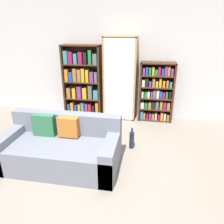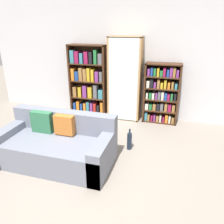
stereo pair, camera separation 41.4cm
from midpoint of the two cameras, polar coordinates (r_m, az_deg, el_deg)
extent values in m
plane|color=gray|center=(3.25, -5.28, -18.37)|extent=(16.00, 16.00, 0.00)
cube|color=silver|center=(5.16, 5.43, 13.53)|extent=(6.78, 0.06, 2.70)
cube|color=slate|center=(3.62, -11.31, -9.99)|extent=(1.82, 0.90, 0.41)
cube|color=slate|center=(3.72, -9.33, -2.28)|extent=(1.82, 0.20, 0.35)
cube|color=slate|center=(4.00, -21.85, -7.02)|extent=(0.20, 0.90, 0.53)
cube|color=slate|center=(3.33, 1.37, -11.37)|extent=(0.20, 0.90, 0.53)
cube|color=#2D6B47|center=(3.73, -14.81, -2.59)|extent=(0.36, 0.12, 0.36)
cube|color=#B76628|center=(3.55, -9.09, -3.41)|extent=(0.32, 0.12, 0.32)
cube|color=#3D2314|center=(5.43, -8.23, 8.32)|extent=(0.04, 0.32, 1.68)
cube|color=#3D2314|center=(5.15, 0.59, 7.79)|extent=(0.04, 0.32, 1.68)
cube|color=#3D2314|center=(5.14, -4.18, 17.06)|extent=(0.90, 0.32, 0.02)
cube|color=#3D2314|center=(5.53, -3.71, -0.25)|extent=(0.90, 0.32, 0.02)
cube|color=#3D2314|center=(5.41, -3.38, 8.47)|extent=(0.90, 0.01, 1.68)
cube|color=#3D2314|center=(5.39, -3.82, 3.88)|extent=(0.82, 0.32, 0.02)
cube|color=#3D2314|center=(5.27, -3.93, 8.09)|extent=(0.82, 0.32, 0.02)
cube|color=#3D2314|center=(5.19, -4.05, 12.45)|extent=(0.82, 0.32, 0.02)
cube|color=#1E4293|center=(5.59, -7.21, 1.41)|extent=(0.06, 0.24, 0.25)
cube|color=orange|center=(5.55, -6.37, 1.53)|extent=(0.07, 0.24, 0.30)
cube|color=#1E4293|center=(5.53, -5.48, 1.17)|extent=(0.05, 0.24, 0.24)
cube|color=orange|center=(5.50, -4.63, 1.18)|extent=(0.06, 0.24, 0.26)
cube|color=teal|center=(5.46, -3.82, 1.32)|extent=(0.07, 0.24, 0.31)
cube|color=#7A3384|center=(5.44, -2.88, 1.13)|extent=(0.06, 0.24, 0.29)
cube|color=#AD231E|center=(5.41, -2.02, 1.02)|extent=(0.06, 0.24, 0.28)
cube|color=black|center=(5.39, -1.16, 0.72)|extent=(0.06, 0.24, 0.24)
cube|color=orange|center=(5.35, -0.19, 1.08)|extent=(0.06, 0.24, 0.33)
cube|color=olive|center=(5.45, -7.16, 5.45)|extent=(0.09, 0.24, 0.24)
cube|color=gold|center=(5.41, -5.87, 5.36)|extent=(0.08, 0.24, 0.24)
cube|color=#7A3384|center=(5.35, -4.60, 5.50)|extent=(0.10, 0.24, 0.29)
cube|color=gold|center=(5.31, -3.23, 5.27)|extent=(0.10, 0.24, 0.26)
cube|color=#5B5B60|center=(5.26, -1.83, 5.52)|extent=(0.09, 0.24, 0.33)
cube|color=teal|center=(5.24, -0.43, 4.79)|extent=(0.11, 0.24, 0.22)
cube|color=orange|center=(5.36, -7.60, 9.85)|extent=(0.08, 0.24, 0.28)
cube|color=#1E4293|center=(5.33, -6.59, 9.46)|extent=(0.09, 0.24, 0.22)
cube|color=olive|center=(5.28, -5.58, 9.89)|extent=(0.09, 0.24, 0.31)
cube|color=olive|center=(5.25, -4.51, 9.74)|extent=(0.08, 0.24, 0.29)
cube|color=gold|center=(5.21, -3.53, 9.82)|extent=(0.07, 0.24, 0.31)
cube|color=gold|center=(5.18, -2.48, 9.64)|extent=(0.07, 0.24, 0.29)
cube|color=#7A3384|center=(5.16, -1.37, 9.32)|extent=(0.08, 0.24, 0.24)
cube|color=#5B5B60|center=(5.13, -0.28, 9.25)|extent=(0.07, 0.24, 0.24)
cube|color=teal|center=(5.29, -7.72, 14.20)|extent=(0.09, 0.24, 0.29)
cube|color=#8E1947|center=(5.24, -6.56, 14.09)|extent=(0.10, 0.24, 0.27)
cube|color=teal|center=(5.20, -5.34, 13.85)|extent=(0.08, 0.24, 0.23)
cube|color=#8E1947|center=(5.16, -4.10, 14.02)|extent=(0.09, 0.24, 0.27)
cube|color=black|center=(5.12, -2.89, 13.99)|extent=(0.07, 0.24, 0.27)
cube|color=#237038|center=(5.08, -1.66, 14.21)|extent=(0.07, 0.24, 0.31)
cube|color=#5B5B60|center=(5.06, -0.40, 13.74)|extent=(0.09, 0.24, 0.24)
cube|color=#AD7F4C|center=(5.08, 1.88, 8.67)|extent=(0.04, 0.36, 1.86)
cube|color=#AD7F4C|center=(4.96, 9.75, 8.04)|extent=(0.04, 0.36, 1.86)
cube|color=#AD7F4C|center=(4.87, 6.20, 18.95)|extent=(0.73, 0.36, 0.02)
cube|color=#AD7F4C|center=(5.29, 5.39, -1.35)|extent=(0.73, 0.36, 0.02)
cube|color=#AD7F4C|center=(5.17, 6.13, 8.80)|extent=(0.73, 0.01, 1.86)
cube|color=silver|center=(4.84, 5.37, 7.91)|extent=(0.65, 0.01, 1.84)
cube|color=#AD7F4C|center=(5.16, 5.54, 2.48)|extent=(0.65, 0.32, 0.02)
cube|color=#AD7F4C|center=(5.05, 5.69, 6.37)|extent=(0.65, 0.32, 0.02)
cube|color=#AD7F4C|center=(4.96, 5.85, 10.41)|extent=(0.65, 0.32, 0.02)
cube|color=#AD7F4C|center=(4.91, 6.02, 14.57)|extent=(0.65, 0.32, 0.02)
cylinder|color=silver|center=(5.34, 2.74, -0.56)|extent=(0.01, 0.01, 0.06)
cone|color=silver|center=(5.31, 2.76, 0.15)|extent=(0.07, 0.07, 0.08)
cylinder|color=silver|center=(5.29, 3.75, -0.79)|extent=(0.01, 0.01, 0.06)
cone|color=silver|center=(5.26, 3.77, -0.07)|extent=(0.07, 0.07, 0.08)
cylinder|color=silver|center=(5.29, 4.89, -0.82)|extent=(0.01, 0.01, 0.06)
cone|color=silver|center=(5.27, 4.91, -0.10)|extent=(0.07, 0.07, 0.08)
cylinder|color=silver|center=(5.28, 5.98, -0.91)|extent=(0.01, 0.01, 0.06)
cone|color=silver|center=(5.25, 6.01, -0.20)|extent=(0.07, 0.07, 0.08)
cylinder|color=silver|center=(5.25, 7.05, -1.08)|extent=(0.01, 0.01, 0.06)
cone|color=silver|center=(5.23, 7.09, -0.36)|extent=(0.07, 0.07, 0.08)
cylinder|color=silver|center=(5.25, 8.17, -1.17)|extent=(0.01, 0.01, 0.06)
cone|color=silver|center=(5.22, 8.21, -0.45)|extent=(0.07, 0.07, 0.08)
cylinder|color=silver|center=(5.17, 3.31, 3.14)|extent=(0.01, 0.01, 0.07)
cone|color=silver|center=(5.15, 3.33, 3.94)|extent=(0.09, 0.09, 0.08)
cylinder|color=silver|center=(5.12, 5.52, 2.90)|extent=(0.01, 0.01, 0.07)
cone|color=silver|center=(5.10, 5.55, 3.70)|extent=(0.09, 0.09, 0.08)
cylinder|color=silver|center=(5.10, 7.80, 2.71)|extent=(0.01, 0.01, 0.07)
cone|color=silver|center=(5.08, 7.84, 3.52)|extent=(0.09, 0.09, 0.08)
cylinder|color=silver|center=(5.10, 3.02, 7.24)|extent=(0.01, 0.01, 0.09)
cone|color=silver|center=(5.07, 3.04, 8.27)|extent=(0.09, 0.09, 0.10)
cylinder|color=silver|center=(5.07, 4.36, 7.11)|extent=(0.01, 0.01, 0.09)
cone|color=silver|center=(5.04, 4.39, 8.15)|extent=(0.09, 0.09, 0.10)
cylinder|color=silver|center=(5.03, 5.70, 6.95)|extent=(0.01, 0.01, 0.09)
cone|color=silver|center=(5.01, 5.74, 8.00)|extent=(0.09, 0.09, 0.10)
cylinder|color=silver|center=(5.00, 7.07, 6.81)|extent=(0.01, 0.01, 0.09)
cone|color=silver|center=(4.98, 7.12, 7.86)|extent=(0.09, 0.09, 0.10)
cylinder|color=silver|center=(4.99, 8.48, 6.71)|extent=(0.01, 0.01, 0.09)
cone|color=silver|center=(4.97, 8.54, 7.76)|extent=(0.09, 0.09, 0.10)
cylinder|color=silver|center=(4.98, 3.18, 11.05)|extent=(0.01, 0.01, 0.06)
cone|color=silver|center=(4.97, 3.20, 11.87)|extent=(0.09, 0.09, 0.08)
cylinder|color=silver|center=(4.97, 4.98, 10.97)|extent=(0.01, 0.01, 0.06)
cone|color=silver|center=(4.96, 5.01, 11.79)|extent=(0.09, 0.09, 0.08)
cylinder|color=silver|center=(4.94, 6.76, 10.85)|extent=(0.01, 0.01, 0.06)
cone|color=silver|center=(4.93, 6.79, 11.67)|extent=(0.09, 0.09, 0.08)
cylinder|color=silver|center=(4.93, 8.56, 10.73)|extent=(0.01, 0.01, 0.06)
cone|color=silver|center=(4.92, 8.61, 11.55)|extent=(0.09, 0.09, 0.08)
cylinder|color=silver|center=(4.94, 2.98, 15.27)|extent=(0.01, 0.01, 0.07)
cone|color=silver|center=(4.93, 3.00, 16.21)|extent=(0.07, 0.07, 0.09)
cylinder|color=silver|center=(4.91, 4.18, 15.21)|extent=(0.01, 0.01, 0.07)
cone|color=silver|center=(4.90, 4.21, 16.16)|extent=(0.07, 0.07, 0.09)
cylinder|color=silver|center=(4.92, 5.45, 15.18)|extent=(0.01, 0.01, 0.07)
cone|color=silver|center=(4.91, 5.49, 16.13)|extent=(0.07, 0.07, 0.09)
cylinder|color=silver|center=(4.90, 6.68, 15.12)|extent=(0.01, 0.01, 0.07)
cone|color=silver|center=(4.90, 6.72, 16.06)|extent=(0.07, 0.07, 0.09)
cylinder|color=silver|center=(4.87, 7.86, 15.01)|extent=(0.01, 0.01, 0.07)
cone|color=silver|center=(4.86, 7.91, 15.96)|extent=(0.07, 0.07, 0.09)
cylinder|color=silver|center=(4.87, 9.12, 14.94)|extent=(0.01, 0.01, 0.07)
cone|color=silver|center=(4.86, 9.18, 15.90)|extent=(0.07, 0.07, 0.09)
cube|color=#3D2314|center=(5.03, 10.97, 5.04)|extent=(0.04, 0.32, 1.34)
cube|color=#3D2314|center=(5.03, 19.24, 4.18)|extent=(0.04, 0.32, 1.34)
cube|color=#3D2314|center=(4.87, 15.87, 11.99)|extent=(0.77, 0.32, 0.02)
cube|color=#3D2314|center=(5.24, 14.40, -2.23)|extent=(0.77, 0.32, 0.02)
cube|color=#3D2314|center=(5.16, 15.16, 5.10)|extent=(0.77, 0.01, 1.34)
cube|color=#3D2314|center=(5.14, 14.68, 0.51)|extent=(0.69, 0.32, 0.02)
cube|color=#3D2314|center=(5.05, 14.96, 3.23)|extent=(0.69, 0.32, 0.02)
cube|color=#3D2314|center=(4.98, 15.25, 6.03)|extent=(0.69, 0.32, 0.02)
cube|color=#3D2314|center=(4.92, 15.55, 8.91)|extent=(0.69, 0.32, 0.02)
cube|color=teal|center=(5.20, 11.25, -0.82)|extent=(0.06, 0.24, 0.20)
cube|color=olive|center=(5.20, 11.91, -1.11)|extent=(0.05, 0.24, 0.15)
cube|color=#8E1947|center=(5.20, 12.68, -1.27)|extent=(0.04, 0.24, 0.14)
cube|color=#7A3384|center=(5.20, 13.37, -1.27)|extent=(0.04, 0.24, 0.15)
cube|color=olive|center=(5.20, 14.11, -1.41)|extent=(0.06, 0.24, 0.14)
cube|color=beige|center=(5.20, 14.84, -1.37)|extent=(0.04, 0.24, 0.16)
cube|color=#8E1947|center=(5.20, 15.54, -1.60)|extent=(0.04, 0.24, 0.13)
cube|color=orange|center=(5.19, 16.31, -1.38)|extent=(0.06, 0.24, 0.19)
cube|color=beige|center=(5.20, 17.05, -1.57)|extent=(0.04, 0.24, 0.17)
cube|color=olive|center=(5.21, 17.81, -1.79)|extent=(0.06, 0.24, 0.14)
cube|color=beige|center=(5.11, 11.48, 1.67)|extent=(0.07, 0.24, 0.14)
cube|color=#237038|center=(5.11, 12.42, 1.55)|extent=(0.06, 0.24, 0.14)
cube|color=olive|center=(5.10, 13.36, 1.53)|extent=(0.06, 0.24, 0.15)
cube|color=black|center=(5.10, 14.32, 1.51)|extent=(0.07, 0.24, 0.17)
cube|color=#5B5B60|center=(5.10, 15.22, 1.49)|extent=(0.06, 0.24, 0.18)
cube|color=olive|center=(5.09, 16.22, 1.44)|extent=(0.06, 0.24, 0.19)
cube|color=#8E1947|center=(5.10, 17.10, 1.28)|extent=(0.07, 0.24, 0.18)
cube|color=olive|center=(5.10, 18.03, 1.13)|extent=(0.06, 0.24, 0.17)
cube|color=beige|center=(5.03, 11.62, 4.42)|extent=(0.04, 0.24, 0.14)
cube|color=#237038|center=(5.03, 12.43, 4.36)|extent=(0.06, 0.24, 0.14)
cube|color=beige|center=(5.02, 13.15, 4.29)|extent=(0.05, 0.24, 0.14)
cube|color=#7A3384|center=(5.02, 13.93, 4.25)|extent=(0.04, 0.24, 0.15)
cube|color=#5B5B60|center=(5.01, 14.65, 4.38)|extent=(0.06, 0.24, 0.19)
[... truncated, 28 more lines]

